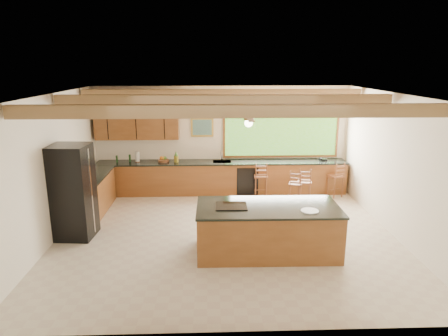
{
  "coord_description": "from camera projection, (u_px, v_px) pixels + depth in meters",
  "views": [
    {
      "loc": [
        -0.34,
        -8.01,
        3.6
      ],
      "look_at": [
        -0.02,
        0.8,
        1.29
      ],
      "focal_mm": 32.0,
      "sensor_mm": 36.0,
      "label": 1
    }
  ],
  "objects": [
    {
      "name": "refrigerator",
      "position": [
        73.0,
        192.0,
        8.34
      ],
      "size": [
        0.83,
        0.81,
        2.0
      ],
      "rotation": [
        0.0,
        0.0,
        -0.08
      ],
      "color": "black",
      "rests_on": "ground"
    },
    {
      "name": "ground",
      "position": [
        226.0,
        234.0,
        8.67
      ],
      "size": [
        7.2,
        7.2,
        0.0
      ],
      "primitive_type": "plane",
      "color": "beige",
      "rests_on": "ground"
    },
    {
      "name": "room_shell",
      "position": [
        217.0,
        129.0,
        8.73
      ],
      "size": [
        7.27,
        6.54,
        3.02
      ],
      "color": "#F0E5CF",
      "rests_on": "ground"
    },
    {
      "name": "counter_run",
      "position": [
        193.0,
        181.0,
        10.96
      ],
      "size": [
        7.12,
        3.1,
        1.23
      ],
      "color": "brown",
      "rests_on": "ground"
    },
    {
      "name": "bar_stool_a",
      "position": [
        261.0,
        177.0,
        10.87
      ],
      "size": [
        0.39,
        0.39,
        1.02
      ],
      "rotation": [
        0.0,
        0.0,
        -0.06
      ],
      "color": "brown",
      "rests_on": "ground"
    },
    {
      "name": "bar_stool_d",
      "position": [
        296.0,
        185.0,
        10.33
      ],
      "size": [
        0.41,
        0.41,
        0.94
      ],
      "rotation": [
        0.0,
        0.0,
        -0.26
      ],
      "color": "brown",
      "rests_on": "ground"
    },
    {
      "name": "bar_stool_c",
      "position": [
        336.0,
        177.0,
        10.94
      ],
      "size": [
        0.47,
        0.47,
        0.99
      ],
      "rotation": [
        0.0,
        0.0,
        0.41
      ],
      "color": "brown",
      "rests_on": "ground"
    },
    {
      "name": "island",
      "position": [
        267.0,
        229.0,
        7.76
      ],
      "size": [
        2.75,
        1.31,
        0.97
      ],
      "rotation": [
        0.0,
        0.0,
        -0.01
      ],
      "color": "brown",
      "rests_on": "ground"
    },
    {
      "name": "bar_stool_b",
      "position": [
        305.0,
        183.0,
        10.42
      ],
      "size": [
        0.4,
        0.4,
        0.98
      ],
      "rotation": [
        0.0,
        0.0,
        -0.16
      ],
      "color": "brown",
      "rests_on": "ground"
    }
  ]
}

